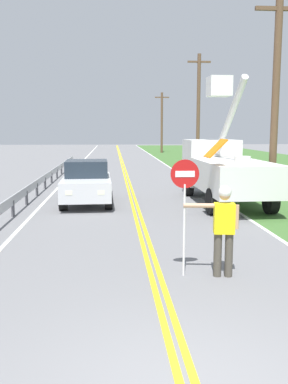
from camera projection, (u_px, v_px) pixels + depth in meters
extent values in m
cube|color=yellow|center=(126.00, 180.00, 24.29)|extent=(0.11, 110.00, 0.01)
cube|color=yellow|center=(129.00, 180.00, 24.30)|extent=(0.11, 110.00, 0.01)
cube|color=silver|center=(189.00, 180.00, 24.56)|extent=(0.12, 110.00, 0.01)
cube|color=silver|center=(64.00, 181.00, 24.03)|extent=(0.12, 110.00, 0.01)
cylinder|color=#474238|center=(229.00, 255.00, 8.36)|extent=(0.16, 0.16, 0.88)
cylinder|color=#474238|center=(218.00, 255.00, 8.37)|extent=(0.16, 0.16, 0.88)
cube|color=yellow|center=(224.00, 218.00, 8.26)|extent=(0.43, 0.29, 0.60)
cylinder|color=tan|center=(199.00, 205.00, 8.25)|extent=(0.61, 0.17, 0.09)
cylinder|color=tan|center=(237.00, 217.00, 8.24)|extent=(0.09, 0.09, 0.48)
sphere|color=tan|center=(225.00, 195.00, 8.19)|extent=(0.22, 0.22, 0.22)
sphere|color=white|center=(225.00, 192.00, 8.18)|extent=(0.25, 0.25, 0.25)
cylinder|color=silver|center=(184.00, 230.00, 8.34)|extent=(0.04, 0.04, 1.85)
cylinder|color=#B71414|center=(185.00, 174.00, 8.17)|extent=(0.56, 0.03, 0.56)
cube|color=white|center=(185.00, 174.00, 8.15)|extent=(0.38, 0.01, 0.12)
cube|color=silver|center=(234.00, 176.00, 15.46)|extent=(2.38, 4.64, 1.10)
cube|color=silver|center=(211.00, 162.00, 18.83)|extent=(2.23, 2.14, 2.00)
cube|color=#1E2833|center=(205.00, 154.00, 19.80)|extent=(1.98, 0.09, 0.90)
cylinder|color=silver|center=(242.00, 160.00, 14.46)|extent=(0.56, 0.56, 0.24)
cylinder|color=silver|center=(230.00, 118.00, 15.86)|extent=(0.30, 3.42, 2.83)
cube|color=white|center=(219.00, 86.00, 17.27)|extent=(0.91, 0.91, 0.80)
cube|color=orange|center=(216.00, 148.00, 13.42)|extent=(0.61, 0.81, 0.59)
cylinder|color=black|center=(188.00, 185.00, 18.68)|extent=(0.34, 0.93, 0.92)
cylinder|color=black|center=(234.00, 185.00, 18.87)|extent=(0.34, 0.93, 0.92)
cylinder|color=black|center=(213.00, 202.00, 14.46)|extent=(0.34, 0.93, 0.92)
cylinder|color=black|center=(271.00, 201.00, 14.65)|extent=(0.34, 0.93, 0.92)
cube|color=silver|center=(87.00, 186.00, 16.55)|extent=(1.96, 4.15, 0.72)
cube|color=#1E2833|center=(87.00, 168.00, 16.69)|extent=(1.67, 1.77, 0.64)
cube|color=#EAEACC|center=(101.00, 192.00, 14.60)|extent=(0.24, 0.07, 0.16)
cube|color=#EAEACC|center=(69.00, 193.00, 14.49)|extent=(0.24, 0.07, 0.16)
cylinder|color=black|center=(109.00, 200.00, 15.43)|extent=(0.30, 0.69, 0.68)
cylinder|color=black|center=(63.00, 201.00, 15.27)|extent=(0.30, 0.69, 0.68)
cylinder|color=black|center=(107.00, 190.00, 17.93)|extent=(0.30, 0.69, 0.68)
cylinder|color=black|center=(68.00, 191.00, 17.77)|extent=(0.30, 0.69, 0.68)
cylinder|color=brown|center=(275.00, 102.00, 15.89)|extent=(0.28, 0.28, 7.88)
cube|color=brown|center=(279.00, 9.00, 15.40)|extent=(1.80, 0.14, 0.14)
cylinder|color=brown|center=(198.00, 111.00, 33.02)|extent=(0.28, 0.28, 8.68)
cube|color=brown|center=(199.00, 62.00, 32.48)|extent=(1.80, 0.14, 0.14)
cylinder|color=brown|center=(162.00, 123.00, 53.31)|extent=(0.28, 0.28, 7.52)
cube|color=brown|center=(162.00, 97.00, 52.85)|extent=(1.80, 0.14, 0.14)
cube|color=#9EA0A3|center=(41.00, 180.00, 19.78)|extent=(0.06, 32.00, 0.32)
cube|color=#4C4C51|center=(13.00, 208.00, 14.18)|extent=(0.10, 0.10, 0.55)
cube|color=#4C4C51|center=(26.00, 198.00, 16.44)|extent=(0.10, 0.10, 0.55)
cube|color=#4C4C51|center=(37.00, 189.00, 18.69)|extent=(0.10, 0.10, 0.55)
cube|color=#4C4C51|center=(45.00, 183.00, 20.95)|extent=(0.10, 0.10, 0.55)
cube|color=#4C4C51|center=(52.00, 178.00, 23.20)|extent=(0.10, 0.10, 0.55)
cube|color=#4C4C51|center=(57.00, 174.00, 25.46)|extent=(0.10, 0.10, 0.55)
cube|color=#4C4C51|center=(61.00, 170.00, 27.71)|extent=(0.10, 0.10, 0.55)
cube|color=#4C4C51|center=(65.00, 167.00, 29.97)|extent=(0.10, 0.10, 0.55)
cube|color=#4C4C51|center=(69.00, 164.00, 32.22)|extent=(0.10, 0.10, 0.55)
cube|color=#4C4C51|center=(71.00, 162.00, 34.48)|extent=(0.10, 0.10, 0.55)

